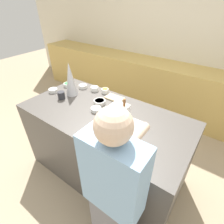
% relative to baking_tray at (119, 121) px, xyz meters
% --- Properties ---
extents(ground_plane, '(12.00, 12.00, 0.00)m').
position_rel_baking_tray_xyz_m(ground_plane, '(-0.21, 0.03, -0.94)').
color(ground_plane, tan).
extents(wall_back, '(8.00, 0.05, 2.60)m').
position_rel_baking_tray_xyz_m(wall_back, '(-0.21, 2.19, 0.36)').
color(wall_back, beige).
rests_on(wall_back, ground_plane).
extents(back_cabinet_block, '(6.00, 0.60, 0.95)m').
position_rel_baking_tray_xyz_m(back_cabinet_block, '(-0.21, 1.87, -0.46)').
color(back_cabinet_block, tan).
rests_on(back_cabinet_block, ground_plane).
extents(kitchen_island, '(1.86, 0.92, 0.94)m').
position_rel_baking_tray_xyz_m(kitchen_island, '(-0.21, 0.03, -0.47)').
color(kitchen_island, '#514C47').
rests_on(kitchen_island, ground_plane).
extents(baking_tray, '(0.41, 0.27, 0.01)m').
position_rel_baking_tray_xyz_m(baking_tray, '(0.00, 0.00, 0.00)').
color(baking_tray, silver).
rests_on(baking_tray, kitchen_island).
extents(gingerbread_house, '(0.16, 0.15, 0.26)m').
position_rel_baking_tray_xyz_m(gingerbread_house, '(0.00, 0.00, 0.10)').
color(gingerbread_house, brown).
rests_on(gingerbread_house, baking_tray).
extents(decorative_tree, '(0.15, 0.15, 0.42)m').
position_rel_baking_tray_xyz_m(decorative_tree, '(-0.80, 0.13, 0.20)').
color(decorative_tree, silver).
rests_on(decorative_tree, kitchen_island).
extents(candy_bowl_near_tray_right, '(0.11, 0.11, 0.04)m').
position_rel_baking_tray_xyz_m(candy_bowl_near_tray_right, '(-0.31, 0.02, 0.02)').
color(candy_bowl_near_tray_right, silver).
rests_on(candy_bowl_near_tray_right, kitchen_island).
extents(candy_bowl_center_rear, '(0.11, 0.11, 0.04)m').
position_rel_baking_tray_xyz_m(candy_bowl_center_rear, '(-0.81, 0.34, 0.02)').
color(candy_bowl_center_rear, silver).
rests_on(candy_bowl_center_rear, kitchen_island).
extents(candy_bowl_far_right, '(0.11, 0.11, 0.04)m').
position_rel_baking_tray_xyz_m(candy_bowl_far_right, '(-1.04, 0.03, 0.02)').
color(candy_bowl_far_right, white).
rests_on(candy_bowl_far_right, kitchen_island).
extents(candy_bowl_beside_tree, '(0.14, 0.14, 0.04)m').
position_rel_baking_tray_xyz_m(candy_bowl_beside_tree, '(-0.38, 0.16, 0.02)').
color(candy_bowl_beside_tree, silver).
rests_on(candy_bowl_beside_tree, kitchen_island).
extents(candy_bowl_far_left, '(0.10, 0.10, 0.05)m').
position_rel_baking_tray_xyz_m(candy_bowl_far_left, '(-0.63, 0.37, 0.03)').
color(candy_bowl_far_left, white).
rests_on(candy_bowl_far_left, kitchen_island).
extents(candy_bowl_behind_tray, '(0.12, 0.12, 0.04)m').
position_rel_baking_tray_xyz_m(candy_bowl_behind_tray, '(-1.02, 0.26, 0.02)').
color(candy_bowl_behind_tray, white).
rests_on(candy_bowl_behind_tray, kitchen_island).
extents(candy_bowl_front_corner, '(0.09, 0.09, 0.05)m').
position_rel_baking_tray_xyz_m(candy_bowl_front_corner, '(-0.49, 0.41, 0.03)').
color(candy_bowl_front_corner, white).
rests_on(candy_bowl_front_corner, kitchen_island).
extents(cookbook, '(0.23, 0.13, 0.02)m').
position_rel_baking_tray_xyz_m(cookbook, '(-0.30, 0.35, 0.01)').
color(cookbook, '#CCB78C').
rests_on(cookbook, kitchen_island).
extents(mug, '(0.08, 0.08, 0.09)m').
position_rel_baking_tray_xyz_m(mug, '(-0.82, -0.02, 0.04)').
color(mug, '#2D2D33').
rests_on(mug, kitchen_island).
extents(person, '(0.41, 0.51, 1.57)m').
position_rel_baking_tray_xyz_m(person, '(0.37, -0.61, -0.13)').
color(person, slate).
rests_on(person, ground_plane).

